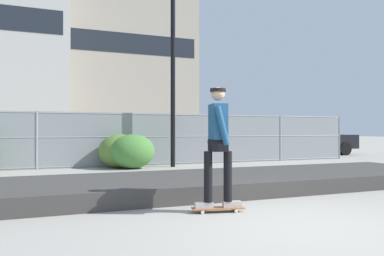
% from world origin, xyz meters
% --- Properties ---
extents(ground_plane, '(120.00, 120.00, 0.00)m').
position_xyz_m(ground_plane, '(0.00, 0.00, 0.00)').
color(ground_plane, '#9E998E').
extents(gravel_berm, '(12.21, 2.79, 0.30)m').
position_xyz_m(gravel_berm, '(0.00, 3.22, 0.15)').
color(gravel_berm, '#3D3A38').
rests_on(gravel_berm, ground_plane).
extents(skateboard, '(0.82, 0.36, 0.07)m').
position_xyz_m(skateboard, '(-0.58, 1.17, 0.06)').
color(skateboard, '#9E5B33').
rests_on(skateboard, ground_plane).
extents(skater, '(0.73, 0.61, 1.84)m').
position_xyz_m(skater, '(-0.58, 1.17, 1.12)').
color(skater, '#B2ADA8').
rests_on(skater, skateboard).
extents(chain_fence, '(18.49, 0.06, 1.85)m').
position_xyz_m(chain_fence, '(-0.00, 9.13, 0.93)').
color(chain_fence, gray).
rests_on(chain_fence, ground_plane).
extents(street_lamp, '(0.44, 0.44, 6.70)m').
position_xyz_m(street_lamp, '(1.24, 8.38, 4.18)').
color(street_lamp, black).
rests_on(street_lamp, ground_plane).
extents(parked_car_near, '(4.45, 2.05, 1.66)m').
position_xyz_m(parked_car_near, '(-2.75, 12.39, 0.84)').
color(parked_car_near, '#474C54').
rests_on(parked_car_near, ground_plane).
extents(parked_car_mid, '(4.42, 1.99, 1.66)m').
position_xyz_m(parked_car_mid, '(3.99, 12.00, 0.84)').
color(parked_car_mid, '#566B4C').
rests_on(parked_car_mid, ground_plane).
extents(parked_car_far, '(4.54, 2.24, 1.66)m').
position_xyz_m(parked_car_far, '(9.87, 11.87, 0.84)').
color(parked_car_far, black).
rests_on(parked_car_far, ground_plane).
extents(office_block, '(18.42, 10.19, 19.36)m').
position_xyz_m(office_block, '(8.10, 48.36, 9.68)').
color(office_block, '#9E9384').
rests_on(office_block, ground_plane).
extents(shrub_center, '(1.44, 1.18, 1.12)m').
position_xyz_m(shrub_center, '(-0.49, 8.67, 0.56)').
color(shrub_center, '#567A33').
rests_on(shrub_center, ground_plane).
extents(shrub_right, '(1.45, 1.18, 1.12)m').
position_xyz_m(shrub_right, '(-0.18, 8.26, 0.56)').
color(shrub_right, '#477F38').
rests_on(shrub_right, ground_plane).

